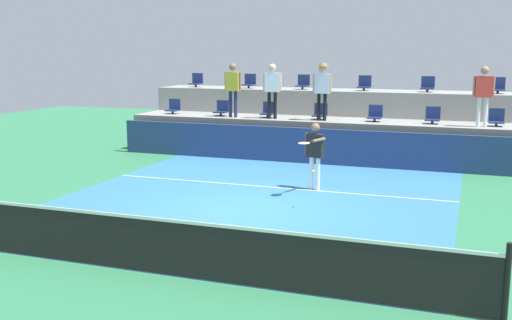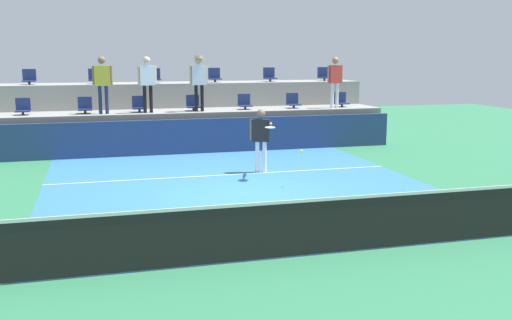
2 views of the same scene
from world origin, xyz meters
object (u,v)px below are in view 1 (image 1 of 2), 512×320
spectator_in_white (484,90)px  tennis_ball (313,172)px  stadium_chair_upper_mid_left (303,83)px  spectator_in_grey (272,85)px  stadium_chair_upper_far_right (498,87)px  spectator_with_hat (322,85)px  stadium_chair_lower_far_left (174,108)px  stadium_chair_upper_mid_right (364,84)px  stadium_chair_lower_mid_left (268,111)px  stadium_chair_upper_right (428,85)px  stadium_chair_upper_left (249,82)px  stadium_chair_lower_left (222,109)px  stadium_chair_lower_right (433,117)px  stadium_chair_lower_far_right (497,119)px  stadium_chair_lower_center (320,113)px  tennis_player (315,149)px  stadium_chair_lower_mid_right (375,115)px  spectator_leaning_on_rail (233,84)px  stadium_chair_upper_far_left (197,81)px

spectator_in_white → tennis_ball: 7.27m
stadium_chair_upper_mid_left → spectator_in_grey: bearing=-101.4°
stadium_chair_upper_far_right → spectator_with_hat: (-5.26, -2.18, 0.07)m
stadium_chair_lower_far_left → stadium_chair_upper_mid_right: stadium_chair_upper_mid_right is taller
stadium_chair_lower_mid_left → stadium_chair_upper_right: (5.00, 1.80, 0.85)m
stadium_chair_upper_left → stadium_chair_upper_mid_left: 2.05m
stadium_chair_lower_far_left → stadium_chair_lower_mid_left: 3.56m
stadium_chair_lower_left → tennis_ball: bearing=-53.1°
stadium_chair_lower_right → stadium_chair_lower_left: bearing=180.0°
stadium_chair_lower_far_right → spectator_with_hat: spectator_with_hat is taller
spectator_with_hat → spectator_in_white: 4.80m
stadium_chair_lower_mid_left → stadium_chair_lower_right: 5.32m
stadium_chair_lower_center → stadium_chair_lower_far_right: 5.36m
stadium_chair_lower_left → tennis_player: 6.55m
stadium_chair_upper_mid_right → spectator_in_white: size_ratio=0.29×
stadium_chair_upper_left → stadium_chair_upper_right: bearing=0.0°
stadium_chair_upper_left → stadium_chair_upper_far_right: bearing=0.0°
stadium_chair_lower_far_left → tennis_player: 7.95m
stadium_chair_lower_center → stadium_chair_lower_mid_right: 1.78m
stadium_chair_upper_mid_right → stadium_chair_upper_right: same height
stadium_chair_lower_far_left → stadium_chair_lower_mid_right: 7.12m
spectator_leaning_on_rail → stadium_chair_lower_right: bearing=3.4°
stadium_chair_upper_far_left → stadium_chair_upper_right: 8.49m
stadium_chair_upper_mid_right → stadium_chair_upper_right: (2.11, 0.00, 0.00)m
tennis_player → spectator_in_grey: (-2.55, 4.34, 1.31)m
stadium_chair_upper_far_left → stadium_chair_upper_mid_right: size_ratio=1.00×
stadium_chair_upper_right → tennis_player: stadium_chair_upper_right is taller
stadium_chair_lower_right → spectator_leaning_on_rail: size_ratio=0.29×
stadium_chair_upper_mid_right → tennis_ball: bearing=-87.5°
stadium_chair_lower_far_right → tennis_player: bearing=-132.5°
stadium_chair_lower_far_right → stadium_chair_upper_far_right: 1.99m
spectator_in_grey → spectator_with_hat: bearing=-0.0°
stadium_chair_lower_mid_left → spectator_in_white: size_ratio=0.29×
stadium_chair_lower_left → spectator_in_white: (8.43, -0.38, 0.86)m
spectator_with_hat → spectator_in_white: spectator_with_hat is taller
stadium_chair_upper_mid_left → tennis_ball: stadium_chair_upper_mid_left is taller
spectator_leaning_on_rail → tennis_ball: spectator_leaning_on_rail is taller
stadium_chair_lower_mid_left → stadium_chair_lower_center: (1.78, 0.00, 0.00)m
stadium_chair_upper_far_left → stadium_chair_upper_far_right: 10.68m
spectator_with_hat → stadium_chair_lower_far_right: bearing=4.2°
stadium_chair_lower_mid_left → stadium_chair_upper_right: 5.38m
stadium_chair_lower_mid_right → stadium_chair_lower_right: bearing=0.0°
stadium_chair_lower_mid_left → stadium_chair_lower_far_right: 7.14m
stadium_chair_upper_far_left → stadium_chair_upper_far_right: size_ratio=1.00×
tennis_player → spectator_in_white: size_ratio=0.96×
stadium_chair_lower_far_left → tennis_player: (6.37, -4.73, -0.43)m
stadium_chair_lower_mid_right → stadium_chair_lower_right: (1.76, 0.00, 0.00)m
stadium_chair_lower_center → stadium_chair_lower_far_right: size_ratio=1.00×
stadium_chair_upper_far_left → stadium_chair_upper_left: same height
stadium_chair_lower_mid_left → stadium_chair_upper_far_left: 4.03m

